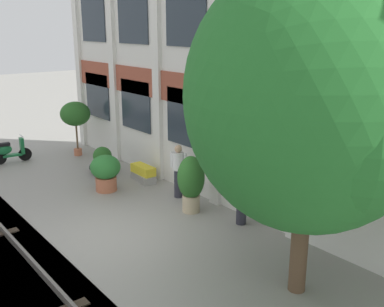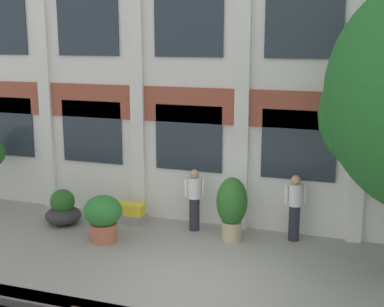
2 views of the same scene
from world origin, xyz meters
The scene contains 11 objects.
ground_plane centered at (0.00, 0.00, 0.00)m, with size 80.00×80.00×0.00m, color gray.
apartment_facade centered at (0.00, 3.32, 4.08)m, with size 17.14×0.64×8.20m.
broadleaf_tree centered at (4.23, 1.37, 3.62)m, with size 4.55×4.33×6.09m.
potted_plant_fluted_column centered at (0.02, 2.14, 0.87)m, with size 0.74×0.74×1.56m.
potted_plant_wide_bowl centered at (-4.44, 1.84, 0.38)m, with size 0.94×0.94×0.93m.
potted_plant_tall_urn centered at (-7.07, 2.13, 1.61)m, with size 1.14×1.14×2.10m.
potted_plant_stone_basin centered at (-2.87, 1.12, 0.63)m, with size 0.92×0.92×1.12m.
potted_plant_square_trough centered at (-2.93, 2.49, 0.24)m, with size 1.11×0.54×0.52m.
scooter_near_curb centered at (-7.68, -0.24, 0.44)m, with size 0.50×1.38×0.98m.
resident_by_doorway centered at (-1.05, 2.52, 0.85)m, with size 0.48×0.34×1.58m.
resident_watching_tracks centered at (1.43, 2.65, 0.86)m, with size 0.48×0.34×1.61m.
Camera 1 is at (8.88, -4.92, 4.88)m, focal length 42.00 mm.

